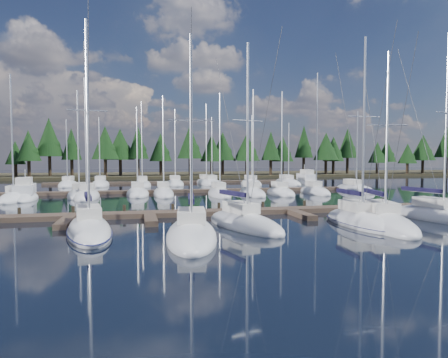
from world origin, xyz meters
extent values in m
plane|color=black|center=(0.00, 30.00, 0.00)|extent=(260.00, 260.00, 0.00)
cube|color=#322D1B|center=(0.00, 90.00, 0.30)|extent=(220.00, 30.00, 0.60)
cube|color=#4D3C30|center=(0.00, 18.00, 0.20)|extent=(44.00, 2.00, 0.40)
cube|color=#4D3C30|center=(-12.00, 15.00, 0.20)|extent=(0.90, 4.00, 0.40)
cube|color=#4D3C30|center=(-6.00, 15.00, 0.20)|extent=(0.90, 4.00, 0.40)
cube|color=#4D3C30|center=(0.00, 15.00, 0.20)|extent=(0.90, 4.00, 0.40)
cube|color=#4D3C30|center=(6.00, 15.00, 0.20)|extent=(0.90, 4.00, 0.40)
cube|color=#4D3C30|center=(12.00, 15.00, 0.20)|extent=(0.90, 4.00, 0.40)
cube|color=#4D3C30|center=(18.00, 15.00, 0.20)|extent=(0.90, 4.00, 0.40)
cylinder|color=black|center=(-16.00, 19.00, 0.45)|extent=(0.26, 0.26, 0.90)
cylinder|color=black|center=(-12.00, 19.00, 0.45)|extent=(0.26, 0.26, 0.90)
cylinder|color=black|center=(-8.00, 19.00, 0.45)|extent=(0.26, 0.26, 0.90)
cylinder|color=black|center=(-4.00, 19.00, 0.45)|extent=(0.26, 0.26, 0.90)
cylinder|color=black|center=(0.00, 19.00, 0.45)|extent=(0.26, 0.26, 0.90)
cylinder|color=black|center=(4.00, 19.00, 0.45)|extent=(0.26, 0.26, 0.90)
cylinder|color=black|center=(8.00, 19.00, 0.45)|extent=(0.26, 0.26, 0.90)
cylinder|color=black|center=(12.00, 19.00, 0.45)|extent=(0.26, 0.26, 0.90)
cylinder|color=black|center=(16.00, 19.00, 0.45)|extent=(0.26, 0.26, 0.90)
cylinder|color=black|center=(20.00, 19.00, 0.45)|extent=(0.26, 0.26, 0.90)
cube|color=#4D3C30|center=(0.00, 40.00, 0.20)|extent=(50.00, 1.80, 0.40)
cube|color=#4D3C30|center=(0.00, 60.00, 0.20)|extent=(46.00, 1.80, 0.40)
ellipsoid|color=silver|center=(-9.94, 11.31, 0.15)|extent=(3.92, 9.46, 1.90)
cube|color=silver|center=(-10.01, 11.76, 1.35)|extent=(1.85, 3.11, 0.70)
cylinder|color=silver|center=(-9.88, 10.85, 7.07)|extent=(0.18, 0.18, 12.14)
cylinder|color=silver|center=(-10.17, 12.85, 2.10)|extent=(0.70, 4.01, 0.12)
cube|color=black|center=(-10.17, 12.85, 2.25)|extent=(0.90, 3.86, 0.30)
cylinder|color=silver|center=(-9.88, 10.85, 7.68)|extent=(2.34, 0.41, 0.07)
cylinder|color=#3F3F44|center=(-9.59, 8.90, 6.92)|extent=(0.60, 3.94, 12.45)
cylinder|color=#3F3F44|center=(-10.23, 13.26, 6.92)|extent=(0.74, 4.84, 12.46)
ellipsoid|color=#0C0F3D|center=(-9.94, 11.31, 0.22)|extent=(4.08, 9.84, 0.18)
ellipsoid|color=silver|center=(-3.88, 8.35, 0.15)|extent=(4.11, 9.66, 1.90)
cube|color=silver|center=(-3.82, 8.82, 1.35)|extent=(1.99, 3.18, 0.70)
cylinder|color=silver|center=(-3.94, 7.89, 6.39)|extent=(0.18, 0.18, 10.77)
cylinder|color=silver|center=(-3.67, 9.93, 2.10)|extent=(0.65, 4.10, 0.12)
cube|color=black|center=(-3.67, 9.93, 2.25)|extent=(0.85, 3.94, 0.30)
cylinder|color=silver|center=(-3.94, 7.89, 6.93)|extent=(2.64, 0.41, 0.07)
cylinder|color=#3F3F44|center=(-4.19, 5.90, 6.24)|extent=(0.55, 4.02, 11.08)
cylinder|color=#3F3F44|center=(-3.62, 10.35, 6.24)|extent=(0.67, 4.95, 11.09)
ellipsoid|color=silver|center=(0.19, 11.47, 0.15)|extent=(4.94, 9.04, 1.90)
cube|color=silver|center=(0.07, 11.88, 1.35)|extent=(2.16, 3.06, 0.70)
cylinder|color=silver|center=(0.32, 11.05, 6.71)|extent=(0.20, 0.20, 11.43)
cylinder|color=silver|center=(-0.22, 12.88, 2.10)|extent=(1.19, 3.69, 0.12)
cube|color=black|center=(-0.22, 12.88, 2.25)|extent=(1.36, 3.59, 0.30)
cylinder|color=silver|center=(0.32, 11.05, 7.29)|extent=(2.27, 0.73, 0.07)
cylinder|color=#3F3F44|center=(0.84, 9.27, 6.56)|extent=(1.08, 3.61, 11.74)
cylinder|color=#3F3F44|center=(-0.33, 13.26, 6.56)|extent=(1.33, 4.44, 11.74)
ellipsoid|color=silver|center=(8.46, 10.64, 0.15)|extent=(2.79, 8.05, 1.90)
cube|color=silver|center=(8.46, 11.05, 1.35)|extent=(1.52, 2.58, 0.70)
cylinder|color=silver|center=(8.45, 10.24, 7.05)|extent=(0.16, 0.16, 12.09)
cylinder|color=silver|center=(8.47, 12.01, 2.10)|extent=(0.15, 3.53, 0.12)
cube|color=black|center=(8.47, 12.01, 2.25)|extent=(0.38, 3.37, 0.30)
cylinder|color=silver|center=(8.45, 10.24, 7.65)|extent=(2.45, 0.09, 0.07)
cylinder|color=#3F3F44|center=(8.44, 8.52, 6.90)|extent=(0.06, 3.48, 12.40)
cylinder|color=#3F3F44|center=(8.47, 12.37, 6.90)|extent=(0.06, 4.28, 12.40)
ellipsoid|color=#0C0F3D|center=(8.46, 10.64, 0.22)|extent=(2.90, 8.37, 0.18)
ellipsoid|color=silver|center=(9.82, 9.91, 0.15)|extent=(5.36, 10.52, 1.90)
cube|color=silver|center=(9.94, 10.39, 1.35)|extent=(2.39, 3.53, 0.70)
cylinder|color=silver|center=(9.70, 9.42, 6.48)|extent=(0.19, 0.19, 10.96)
cylinder|color=silver|center=(10.23, 11.57, 2.10)|extent=(1.18, 4.34, 0.12)
cube|color=black|center=(10.23, 11.57, 2.25)|extent=(1.36, 4.20, 0.30)
cylinder|color=silver|center=(9.70, 9.42, 7.03)|extent=(2.66, 0.72, 0.07)
cylinder|color=#3F3F44|center=(9.18, 7.31, 6.33)|extent=(1.08, 4.24, 11.27)
cylinder|color=#3F3F44|center=(10.34, 12.01, 6.33)|extent=(1.32, 5.22, 11.27)
ellipsoid|color=silver|center=(15.58, 11.29, 0.15)|extent=(4.10, 9.28, 1.90)
cube|color=silver|center=(15.49, 11.73, 1.35)|extent=(1.86, 3.08, 0.70)
cylinder|color=silver|center=(15.66, 10.85, 7.52)|extent=(0.19, 0.19, 13.04)
cylinder|color=silver|center=(15.29, 12.79, 2.10)|extent=(0.87, 3.90, 0.12)
cube|color=black|center=(15.29, 12.79, 2.25)|extent=(1.06, 3.77, 0.30)
cylinder|color=silver|center=(15.66, 10.85, 8.17)|extent=(2.17, 0.48, 0.07)
cylinder|color=#3F3F44|center=(15.21, 13.18, 7.37)|extent=(0.94, 4.71, 13.35)
ellipsoid|color=silver|center=(-20.28, 33.59, 0.15)|extent=(2.60, 7.89, 1.90)
cube|color=silver|center=(-20.28, 33.98, 1.35)|extent=(1.43, 2.52, 0.70)
cylinder|color=silver|center=(-20.28, 33.19, 7.47)|extent=(0.16, 0.16, 12.93)
ellipsoid|color=silver|center=(-13.79, 36.70, 0.15)|extent=(2.77, 7.99, 1.90)
cube|color=silver|center=(-13.79, 37.10, 1.35)|extent=(1.52, 2.56, 0.70)
cylinder|color=silver|center=(-13.79, 36.30, 6.96)|extent=(0.16, 0.16, 11.92)
ellipsoid|color=silver|center=(-12.69, 34.70, 0.15)|extent=(2.76, 8.68, 1.90)
cube|color=silver|center=(-12.69, 35.13, 1.35)|extent=(1.52, 2.78, 0.70)
cylinder|color=silver|center=(-12.69, 34.27, 7.56)|extent=(0.16, 0.16, 13.11)
ellipsoid|color=silver|center=(-6.82, 36.90, 0.15)|extent=(2.82, 7.77, 1.90)
cube|color=silver|center=(-6.82, 37.29, 1.35)|extent=(1.55, 2.49, 0.70)
cylinder|color=silver|center=(-6.82, 36.51, 6.07)|extent=(0.16, 0.16, 10.14)
ellipsoid|color=silver|center=(-3.61, 36.33, 0.15)|extent=(2.52, 9.10, 1.90)
cube|color=silver|center=(-3.61, 36.78, 1.35)|extent=(1.38, 2.91, 0.70)
cylinder|color=silver|center=(-3.61, 35.87, 6.79)|extent=(0.16, 0.16, 11.57)
ellipsoid|color=silver|center=(3.21, 34.18, 0.15)|extent=(2.46, 8.42, 1.90)
cube|color=silver|center=(3.21, 34.60, 1.35)|extent=(1.35, 2.69, 0.70)
cylinder|color=silver|center=(3.21, 33.76, 6.90)|extent=(0.16, 0.16, 11.79)
ellipsoid|color=silver|center=(7.48, 34.05, 0.15)|extent=(2.69, 7.81, 1.90)
cube|color=silver|center=(7.48, 34.44, 1.35)|extent=(1.48, 2.50, 0.70)
cylinder|color=silver|center=(7.48, 33.66, 7.19)|extent=(0.16, 0.16, 12.39)
ellipsoid|color=silver|center=(11.18, 33.68, 0.15)|extent=(2.81, 7.14, 1.90)
cube|color=silver|center=(11.18, 34.03, 1.35)|extent=(1.55, 2.29, 0.70)
cylinder|color=silver|center=(11.18, 33.32, 7.09)|extent=(0.16, 0.16, 12.18)
ellipsoid|color=silver|center=(16.26, 34.28, 0.15)|extent=(2.43, 7.69, 1.90)
cube|color=silver|center=(16.26, 34.66, 1.35)|extent=(1.34, 2.46, 0.70)
cylinder|color=silver|center=(16.26, 33.89, 8.44)|extent=(0.16, 0.16, 14.88)
ellipsoid|color=silver|center=(23.51, 36.65, 0.15)|extent=(2.60, 9.44, 1.90)
cube|color=silver|center=(23.51, 37.12, 1.35)|extent=(1.43, 3.02, 0.70)
cylinder|color=silver|center=(23.51, 36.18, 6.17)|extent=(0.16, 0.16, 10.35)
ellipsoid|color=silver|center=(-18.16, 56.04, 0.15)|extent=(2.89, 8.32, 1.90)
cube|color=silver|center=(-18.16, 56.46, 1.35)|extent=(1.59, 2.66, 0.70)
cylinder|color=silver|center=(-18.16, 55.62, 6.09)|extent=(0.16, 0.16, 10.18)
ellipsoid|color=silver|center=(-12.93, 55.68, 0.15)|extent=(2.92, 8.75, 1.90)
cube|color=silver|center=(-12.93, 56.12, 1.35)|extent=(1.61, 2.80, 0.70)
cylinder|color=silver|center=(-12.93, 55.25, 6.29)|extent=(0.16, 0.16, 10.59)
ellipsoid|color=silver|center=(-5.97, 53.35, 0.15)|extent=(2.89, 10.10, 1.90)
cube|color=silver|center=(-5.97, 53.86, 1.35)|extent=(1.59, 3.23, 0.70)
cylinder|color=silver|center=(-5.97, 52.85, 7.57)|extent=(0.16, 0.16, 13.14)
ellipsoid|color=silver|center=(-0.32, 54.85, 0.15)|extent=(2.88, 8.59, 1.90)
cube|color=silver|center=(-0.32, 55.28, 1.35)|extent=(1.58, 2.75, 0.70)
cylinder|color=silver|center=(-0.32, 54.42, 7.11)|extent=(0.16, 0.16, 12.22)
ellipsoid|color=silver|center=(5.46, 56.74, 0.15)|extent=(2.90, 11.50, 1.90)
cube|color=silver|center=(5.46, 57.32, 1.35)|extent=(1.59, 3.68, 0.70)
cylinder|color=silver|center=(5.46, 56.17, 7.75)|extent=(0.16, 0.16, 13.49)
ellipsoid|color=silver|center=(6.24, 55.54, 0.15)|extent=(2.99, 10.88, 1.90)
cube|color=silver|center=(6.24, 56.09, 1.35)|extent=(1.64, 3.48, 0.70)
cylinder|color=silver|center=(6.24, 55.00, 6.50)|extent=(0.16, 0.16, 10.99)
ellipsoid|color=silver|center=(12.97, 53.12, 0.15)|extent=(2.99, 8.10, 1.90)
cube|color=silver|center=(12.97, 53.53, 1.35)|extent=(1.64, 2.59, 0.70)
cylinder|color=silver|center=(12.97, 52.72, 6.62)|extent=(0.16, 0.16, 11.25)
ellipsoid|color=silver|center=(19.90, 53.33, 0.15)|extent=(2.75, 10.61, 1.90)
cube|color=silver|center=(19.90, 53.86, 1.35)|extent=(1.51, 3.40, 0.70)
cylinder|color=silver|center=(19.90, 52.80, 6.03)|extent=(0.16, 0.16, 10.06)
ellipsoid|color=silver|center=(-19.55, 34.87, 0.10)|extent=(3.96, 8.67, 1.67)
cube|color=silver|center=(-19.55, 34.87, 1.21)|extent=(2.73, 4.85, 1.11)
cube|color=silver|center=(-19.49, 34.46, 2.13)|extent=(1.94, 3.11, 0.84)
cylinder|color=silver|center=(-19.67, 35.70, 2.69)|extent=(0.09, 0.09, 1.48)
ellipsoid|color=silver|center=(24.06, 54.52, 0.10)|extent=(3.31, 8.73, 1.72)
cube|color=silver|center=(24.06, 54.52, 1.24)|extent=(2.39, 4.83, 1.15)
cube|color=silver|center=(24.04, 54.09, 2.20)|extent=(1.73, 3.09, 0.86)
cylinder|color=silver|center=(24.11, 55.38, 2.77)|extent=(0.08, 0.08, 1.53)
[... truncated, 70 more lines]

